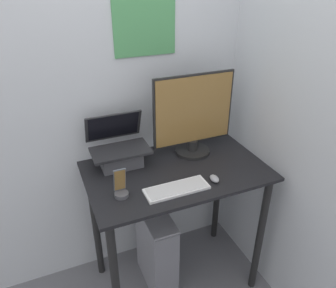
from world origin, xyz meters
TOP-DOWN VIEW (x-y plane):
  - wall_back at (-0.00, 0.71)m, footprint 6.00×0.06m
  - wall_side_right at (0.60, 0.00)m, footprint 0.05×6.00m
  - desk at (0.00, 0.31)m, footprint 1.04×0.63m
  - laptop at (-0.28, 0.50)m, footprint 0.33×0.27m
  - monitor at (0.17, 0.46)m, footprint 0.51×0.21m
  - keyboard at (-0.08, 0.13)m, footprint 0.34×0.12m
  - mouse at (0.14, 0.13)m, footprint 0.04×0.07m
  - cell_phone at (-0.36, 0.20)m, footprint 0.07×0.07m
  - computer_tower at (-0.12, 0.35)m, footprint 0.16×0.39m

SIDE VIEW (x-z plane):
  - computer_tower at x=-0.12m, z-range 0.00..0.58m
  - desk at x=0.00m, z-range 0.28..1.19m
  - keyboard at x=-0.08m, z-range 0.91..0.93m
  - mouse at x=0.14m, z-range 0.91..0.94m
  - cell_phone at x=-0.36m, z-range 0.88..1.04m
  - laptop at x=-0.28m, z-range 0.85..1.14m
  - monitor at x=0.17m, z-range 0.89..1.40m
  - wall_side_right at x=0.60m, z-range 0.00..2.60m
  - wall_back at x=0.00m, z-range 0.00..2.60m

